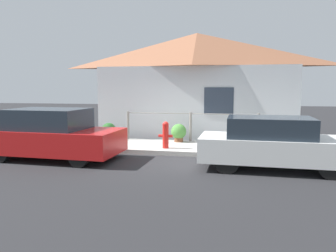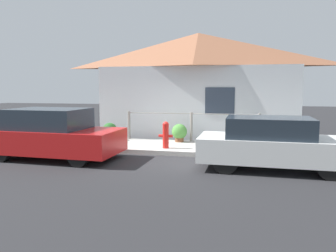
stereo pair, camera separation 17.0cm
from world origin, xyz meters
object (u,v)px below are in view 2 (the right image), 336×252
(car_left, at_px, (53,134))
(potted_plant_by_fence, at_px, (110,130))
(potted_plant_near_hydrant, at_px, (179,132))
(potted_plant_corner, at_px, (243,138))
(fire_hydrant, at_px, (166,134))
(car_right, at_px, (273,144))

(car_left, xyz_separation_m, potted_plant_by_fence, (0.68, 2.71, -0.21))
(potted_plant_near_hydrant, distance_m, potted_plant_by_fence, 2.62)
(potted_plant_near_hydrant, relative_size, potted_plant_corner, 1.15)
(potted_plant_by_fence, bearing_deg, fire_hydrant, -25.07)
(car_right, xyz_separation_m, potted_plant_corner, (-0.73, 2.36, -0.23))
(potted_plant_near_hydrant, height_order, potted_plant_by_fence, potted_plant_by_fence)
(fire_hydrant, height_order, potted_plant_corner, fire_hydrant)
(car_right, height_order, fire_hydrant, car_right)
(potted_plant_near_hydrant, bearing_deg, car_left, -138.32)
(potted_plant_corner, bearing_deg, fire_hydrant, -162.60)
(fire_hydrant, relative_size, potted_plant_corner, 1.54)
(car_right, bearing_deg, potted_plant_corner, 108.56)
(car_right, bearing_deg, potted_plant_by_fence, 155.44)
(car_right, relative_size, fire_hydrant, 4.45)
(potted_plant_near_hydrant, xyz_separation_m, potted_plant_corner, (2.25, -0.57, -0.05))
(car_left, xyz_separation_m, potted_plant_corner, (5.54, 2.36, -0.28))
(car_right, xyz_separation_m, fire_hydrant, (-3.19, 1.59, -0.08))
(car_left, xyz_separation_m, car_right, (6.27, -0.00, -0.05))
(car_left, bearing_deg, potted_plant_corner, 25.05)
(potted_plant_by_fence, relative_size, potted_plant_corner, 1.16)
(car_left, height_order, car_right, car_left)
(car_right, bearing_deg, fire_hydrant, 154.83)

